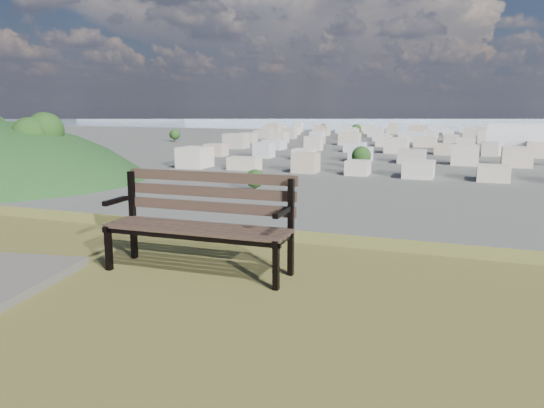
% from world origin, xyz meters
% --- Properties ---
extents(park_bench, '(1.75, 0.59, 0.91)m').
position_xyz_m(park_bench, '(-0.92, 2.74, 25.51)').
color(park_bench, '#3F2C24').
rests_on(park_bench, hilltop_mesa).
extents(arena, '(56.44, 30.69, 22.62)m').
position_xyz_m(arena, '(38.53, 308.20, 5.33)').
color(arena, silver).
rests_on(arena, ground).
extents(city_blocks, '(395.00, 361.00, 7.00)m').
position_xyz_m(city_blocks, '(0.00, 394.44, 3.50)').
color(city_blocks, beige).
rests_on(city_blocks, ground).
extents(city_trees, '(406.52, 387.20, 9.98)m').
position_xyz_m(city_trees, '(-26.39, 319.00, 4.83)').
color(city_trees, '#34251A').
rests_on(city_trees, ground).
extents(bay_water, '(2400.00, 700.00, 0.12)m').
position_xyz_m(bay_water, '(0.00, 900.00, 0.00)').
color(bay_water, '#9CB3C7').
rests_on(bay_water, ground).
extents(far_hills, '(2050.00, 340.00, 60.00)m').
position_xyz_m(far_hills, '(-60.92, 1402.93, 25.47)').
color(far_hills, '#A4B9CC').
rests_on(far_hills, ground).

